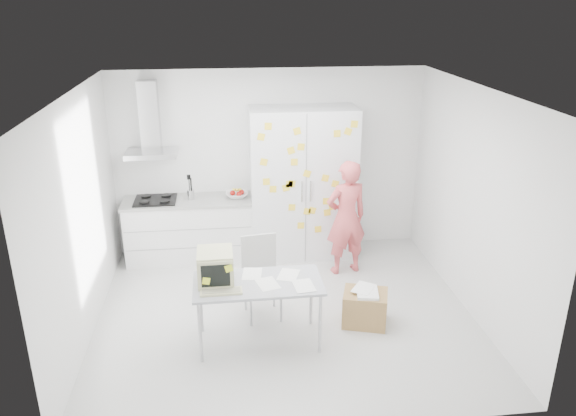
{
  "coord_description": "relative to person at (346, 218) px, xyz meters",
  "views": [
    {
      "loc": [
        -0.66,
        -5.91,
        3.66
      ],
      "look_at": [
        0.12,
        0.64,
        1.13
      ],
      "focal_mm": 35.0,
      "sensor_mm": 36.0,
      "label": 1
    }
  ],
  "objects": [
    {
      "name": "walls",
      "position": [
        -0.96,
        -0.3,
        0.54
      ],
      "size": [
        4.52,
        4.01,
        2.7
      ],
      "color": "white",
      "rests_on": "ground"
    },
    {
      "name": "tall_cabinet",
      "position": [
        -0.51,
        0.65,
        0.29
      ],
      "size": [
        1.5,
        0.68,
        2.2
      ],
      "color": "silver",
      "rests_on": "ground"
    },
    {
      "name": "range_hood",
      "position": [
        -2.61,
        0.81,
        1.15
      ],
      "size": [
        0.7,
        0.48,
        1.01
      ],
      "color": "silver",
      "rests_on": "walls"
    },
    {
      "name": "person",
      "position": [
        0.0,
        0.0,
        0.0
      ],
      "size": [
        0.66,
        0.51,
        1.62
      ],
      "primitive_type": "imported",
      "rotation": [
        0.0,
        0.0,
        3.38
      ],
      "color": "#DA5458",
      "rests_on": "ground"
    },
    {
      "name": "chair",
      "position": [
        -1.24,
        -0.96,
        -0.25
      ],
      "size": [
        0.5,
        0.5,
        0.99
      ],
      "rotation": [
        0.0,
        0.0,
        0.13
      ],
      "color": "#B5B5B3",
      "rests_on": "ground"
    },
    {
      "name": "desk",
      "position": [
        -1.6,
        -1.54,
        0.03
      ],
      "size": [
        1.4,
        0.72,
        1.11
      ],
      "rotation": [
        0.0,
        0.0,
        0.01
      ],
      "color": "#A5A7AF",
      "rests_on": "ground"
    },
    {
      "name": "ceiling",
      "position": [
        -0.96,
        -1.02,
        1.89
      ],
      "size": [
        4.5,
        4.0,
        0.02
      ],
      "primitive_type": "cube",
      "color": "white",
      "rests_on": "walls"
    },
    {
      "name": "counter_run",
      "position": [
        -2.16,
        0.68,
        -0.34
      ],
      "size": [
        1.84,
        0.63,
        1.28
      ],
      "color": "white",
      "rests_on": "ground"
    },
    {
      "name": "cardboard_box",
      "position": [
        -0.05,
        -1.34,
        -0.6
      ],
      "size": [
        0.6,
        0.54,
        0.44
      ],
      "rotation": [
        0.0,
        0.0,
        -0.3
      ],
      "color": "#A27C46",
      "rests_on": "ground"
    },
    {
      "name": "floor",
      "position": [
        -0.96,
        -1.02,
        -0.82
      ],
      "size": [
        4.5,
        4.0,
        0.02
      ],
      "primitive_type": "cube",
      "color": "silver",
      "rests_on": "ground"
    }
  ]
}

